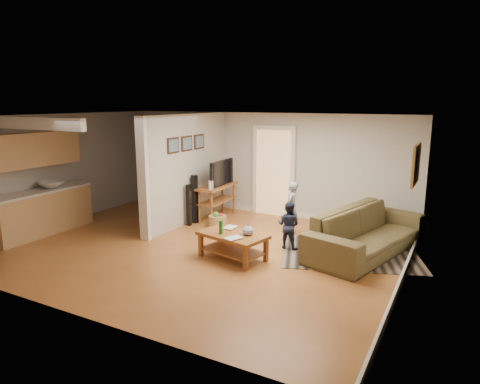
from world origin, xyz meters
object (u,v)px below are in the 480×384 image
Objects in this scene: speaker_left at (189,205)px; child at (290,234)px; speaker_right at (195,199)px; toddler at (288,248)px; toy_basket at (218,221)px; tv_console at (218,188)px; coffee_table at (234,239)px; sofa at (365,253)px.

speaker_left is 0.83× the size of child.
toddler is (2.56, -0.62, -0.56)m from speaker_right.
child reaches higher than toy_basket.
toddler is at bearing -29.92° from tv_console.
tv_console is 2.19m from child.
coffee_table is 2.35m from speaker_left.
speaker_right is 1.23× the size of toddler.
toy_basket is 2.01m from toddler.
coffee_table is at bearing -18.89° from child.
tv_console is 1.44× the size of toddler.
tv_console is 2.70m from toddler.
toy_basket is (-1.27, 1.55, -0.22)m from coffee_table.
coffee_table is 1.44× the size of toddler.
sofa is 2.51m from coffee_table.
child is 0.88m from toddler.
speaker_left reaches higher than toddler.
speaker_left is at bearing 144.66° from coffee_table.
tv_console is (-1.65, 2.18, 0.38)m from coffee_table.
coffee_table is at bearing -20.98° from speaker_right.
child is at bearing 78.24° from coffee_table.
sofa is at bearing 16.50° from speaker_right.
toddler is (2.30, -1.21, -0.74)m from tv_console.
toddler is (-1.37, -0.46, 0.00)m from sofa.
child is 1.24× the size of toddler.
speaker_right is 0.76m from toy_basket.
speaker_left is 0.26m from speaker_right.
sofa is 1.69m from child.
speaker_left is (-1.91, 1.36, 0.11)m from coffee_table.
speaker_left is 0.74m from toy_basket.
toy_basket is at bearing 103.34° from sofa.
toddler is (2.56, -0.38, -0.48)m from speaker_left.
tv_console is 1.15× the size of child.
tv_console is (-3.67, 0.75, 0.74)m from sofa.
speaker_right is at bearing -91.94° from child.
toddler is at bearing -16.67° from toy_basket.
coffee_table is 1.23m from toddler.
tv_console reaches higher than toy_basket.
sofa is at bearing -13.77° from tv_console.
sofa is at bearing -160.01° from toddler.
tv_console is 1.17× the size of speaker_right.
toddler is (0.27, -0.83, 0.00)m from child.
sofa is 3.98m from speaker_right.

